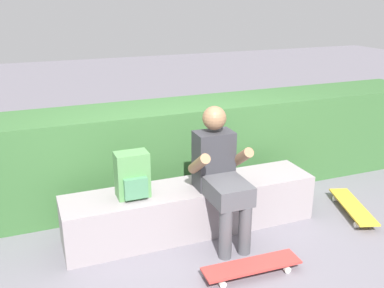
% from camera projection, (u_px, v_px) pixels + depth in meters
% --- Properties ---
extents(ground_plane, '(24.00, 24.00, 0.00)m').
position_uv_depth(ground_plane, '(209.00, 251.00, 3.78)').
color(ground_plane, slate).
extents(bench_main, '(2.35, 0.49, 0.45)m').
position_uv_depth(bench_main, '(192.00, 208.00, 4.07)').
color(bench_main, gray).
rests_on(bench_main, ground).
extents(person_skater, '(0.49, 0.62, 1.20)m').
position_uv_depth(person_skater, '(220.00, 172.00, 3.80)').
color(person_skater, '#333338').
rests_on(person_skater, ground).
extents(skateboard_near_person, '(0.81, 0.23, 0.09)m').
position_uv_depth(skateboard_near_person, '(252.00, 266.00, 3.45)').
color(skateboard_near_person, '#BC3833').
rests_on(skateboard_near_person, ground).
extents(skateboard_beside_bench, '(0.44, 0.82, 0.09)m').
position_uv_depth(skateboard_beside_bench, '(353.00, 207.00, 4.41)').
color(skateboard_beside_bench, gold).
rests_on(skateboard_beside_bench, ground).
extents(backpack_on_bench, '(0.28, 0.23, 0.40)m').
position_uv_depth(backpack_on_bench, '(133.00, 176.00, 3.73)').
color(backpack_on_bench, '#51894C').
rests_on(backpack_on_bench, bench_main).
extents(hedge_row, '(5.68, 0.72, 1.00)m').
position_uv_depth(hedge_row, '(198.00, 146.00, 4.86)').
color(hedge_row, '#366232').
rests_on(hedge_row, ground).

